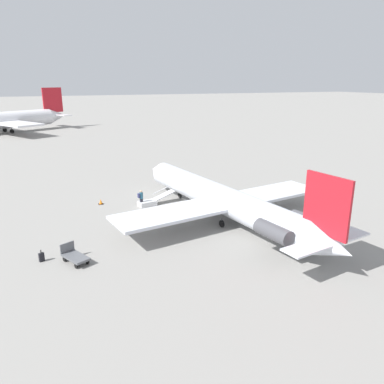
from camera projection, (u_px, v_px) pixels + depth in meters
The scene contains 7 objects.
ground_plane at pixel (218, 217), 35.59m from camera, with size 600.00×600.00×0.00m, color gray.
airplane_main at pixel (224, 200), 34.28m from camera, with size 28.29×21.52×6.70m.
boarding_stairs at pixel (151, 202), 38.95m from camera, with size 1.64×4.12×1.68m.
passenger at pixel (141, 197), 38.29m from camera, with size 0.37×0.56×1.74m.
luggage_cart at pixel (75, 256), 26.69m from camera, with size 2.46×1.93×1.22m.
suitcase at pixel (42, 257), 26.84m from camera, with size 0.34×0.42×0.88m.
traffic_cone_near_stairs at pixel (101, 202), 39.23m from camera, with size 0.49×0.49×0.54m.
Camera 1 is at (-29.82, 15.24, 12.54)m, focal length 35.00 mm.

